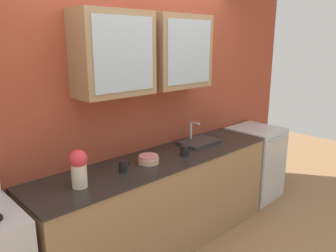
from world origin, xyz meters
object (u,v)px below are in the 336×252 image
cup_near_bowls (123,166)px  sink_faucet (198,141)px  cup_near_sink (185,150)px  dishwasher (254,162)px  vase (79,167)px  bowl_stack (149,159)px

cup_near_bowls → sink_faucet: bearing=5.7°
sink_faucet → cup_near_sink: sink_faucet is taller
cup_near_bowls → dishwasher: bearing=0.5°
vase → cup_near_sink: size_ratio=2.45×
sink_faucet → vase: (-1.48, -0.13, 0.14)m
sink_faucet → cup_near_sink: bearing=-156.0°
vase → cup_near_sink: vase is taller
cup_near_sink → cup_near_bowls: 0.67m
sink_faucet → vase: bearing=-175.1°
vase → cup_near_sink: 1.09m
bowl_stack → vase: bearing=-177.3°
cup_near_sink → dishwasher: bearing=3.6°
bowl_stack → dishwasher: (1.79, 0.01, -0.49)m
cup_near_bowls → vase: bearing=-177.1°
bowl_stack → vase: vase is taller
vase → bowl_stack: bearing=2.7°
sink_faucet → cup_near_sink: (-0.40, -0.18, 0.03)m
cup_near_sink → dishwasher: (1.41, 0.09, -0.51)m
bowl_stack → cup_near_bowls: (-0.29, -0.01, 0.01)m
bowl_stack → cup_near_sink: (0.38, -0.08, 0.01)m
bowl_stack → cup_near_sink: cup_near_sink is taller
bowl_stack → cup_near_bowls: 0.29m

